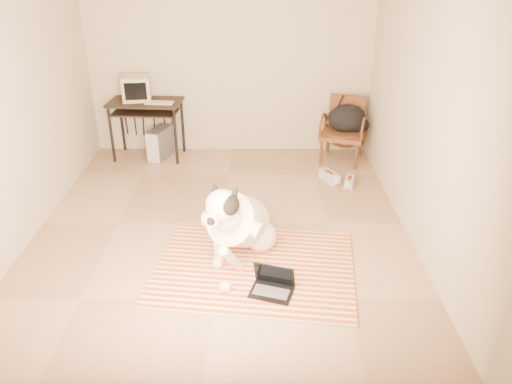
{
  "coord_description": "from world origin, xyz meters",
  "views": [
    {
      "loc": [
        0.39,
        -4.81,
        2.81
      ],
      "look_at": [
        0.37,
        -0.66,
        0.72
      ],
      "focal_mm": 35.0,
      "sensor_mm": 36.0,
      "label": 1
    }
  ],
  "objects_px": {
    "rattan_chair": "(343,130)",
    "pc_tower": "(160,143)",
    "laptop": "(273,285)",
    "dog": "(238,224)",
    "backpack": "(349,120)",
    "crt_monitor": "(136,88)",
    "computer_desk": "(146,109)"
  },
  "relations": [
    {
      "from": "dog",
      "to": "computer_desk",
      "type": "relative_size",
      "value": 1.25
    },
    {
      "from": "dog",
      "to": "rattan_chair",
      "type": "xyz_separation_m",
      "value": [
        1.4,
        2.5,
        0.07
      ]
    },
    {
      "from": "rattan_chair",
      "to": "laptop",
      "type": "bearing_deg",
      "value": -109.27
    },
    {
      "from": "dog",
      "to": "computer_desk",
      "type": "height_order",
      "value": "dog"
    },
    {
      "from": "dog",
      "to": "crt_monitor",
      "type": "xyz_separation_m",
      "value": [
        -1.5,
        2.65,
        0.62
      ]
    },
    {
      "from": "dog",
      "to": "crt_monitor",
      "type": "height_order",
      "value": "crt_monitor"
    },
    {
      "from": "laptop",
      "to": "computer_desk",
      "type": "relative_size",
      "value": 0.42
    },
    {
      "from": "laptop",
      "to": "pc_tower",
      "type": "bearing_deg",
      "value": 116.14
    },
    {
      "from": "computer_desk",
      "to": "backpack",
      "type": "relative_size",
      "value": 1.8
    },
    {
      "from": "dog",
      "to": "rattan_chair",
      "type": "distance_m",
      "value": 2.86
    },
    {
      "from": "dog",
      "to": "pc_tower",
      "type": "distance_m",
      "value": 2.83
    },
    {
      "from": "crt_monitor",
      "to": "pc_tower",
      "type": "distance_m",
      "value": 0.83
    },
    {
      "from": "pc_tower",
      "to": "rattan_chair",
      "type": "distance_m",
      "value": 2.62
    },
    {
      "from": "laptop",
      "to": "rattan_chair",
      "type": "xyz_separation_m",
      "value": [
        1.08,
        3.08,
        0.36
      ]
    },
    {
      "from": "dog",
      "to": "pc_tower",
      "type": "relative_size",
      "value": 2.54
    },
    {
      "from": "computer_desk",
      "to": "laptop",
      "type": "bearing_deg",
      "value": -61.65
    },
    {
      "from": "computer_desk",
      "to": "pc_tower",
      "type": "bearing_deg",
      "value": -8.81
    },
    {
      "from": "rattan_chair",
      "to": "backpack",
      "type": "height_order",
      "value": "rattan_chair"
    },
    {
      "from": "dog",
      "to": "rattan_chair",
      "type": "height_order",
      "value": "dog"
    },
    {
      "from": "laptop",
      "to": "computer_desk",
      "type": "xyz_separation_m",
      "value": [
        -1.7,
        3.16,
        0.63
      ]
    },
    {
      "from": "computer_desk",
      "to": "pc_tower",
      "type": "distance_m",
      "value": 0.52
    },
    {
      "from": "computer_desk",
      "to": "pc_tower",
      "type": "height_order",
      "value": "computer_desk"
    },
    {
      "from": "computer_desk",
      "to": "rattan_chair",
      "type": "relative_size",
      "value": 1.17
    },
    {
      "from": "crt_monitor",
      "to": "dog",
      "type": "bearing_deg",
      "value": -60.6
    },
    {
      "from": "dog",
      "to": "crt_monitor",
      "type": "relative_size",
      "value": 3.08
    },
    {
      "from": "crt_monitor",
      "to": "backpack",
      "type": "relative_size",
      "value": 0.73
    },
    {
      "from": "dog",
      "to": "rattan_chair",
      "type": "bearing_deg",
      "value": 60.82
    },
    {
      "from": "laptop",
      "to": "rattan_chair",
      "type": "bearing_deg",
      "value": 70.73
    },
    {
      "from": "dog",
      "to": "backpack",
      "type": "relative_size",
      "value": 2.25
    },
    {
      "from": "rattan_chair",
      "to": "pc_tower",
      "type": "bearing_deg",
      "value": 178.82
    },
    {
      "from": "pc_tower",
      "to": "crt_monitor",
      "type": "bearing_deg",
      "value": 160.46
    },
    {
      "from": "crt_monitor",
      "to": "backpack",
      "type": "height_order",
      "value": "crt_monitor"
    }
  ]
}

